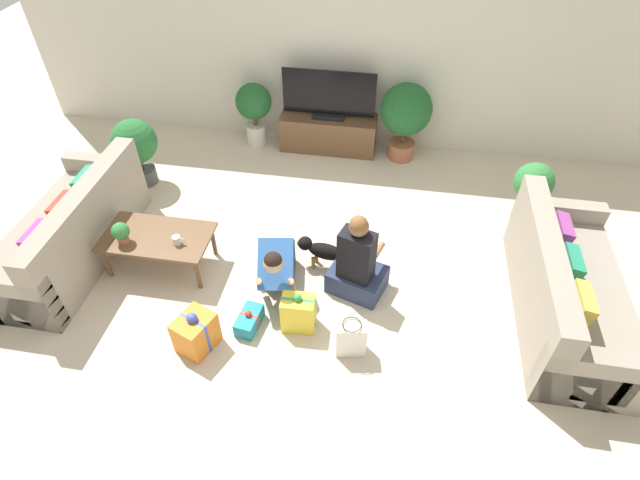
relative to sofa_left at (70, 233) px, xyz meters
name	(u,v)px	position (x,y,z in m)	size (l,w,h in m)	color
ground_plane	(306,273)	(2.42, 0.13, -0.31)	(16.00, 16.00, 0.00)	beige
wall_back	(344,46)	(2.42, 2.76, 0.99)	(8.40, 0.06, 2.60)	beige
sofa_left	(70,233)	(0.00, 0.00, 0.00)	(0.86, 1.98, 0.85)	gray
sofa_right	(565,291)	(4.84, 0.02, 0.00)	(0.86, 1.98, 0.85)	gray
coffee_table	(157,239)	(0.95, 0.01, 0.05)	(1.07, 0.60, 0.40)	brown
tv_console	(328,133)	(2.28, 2.48, -0.07)	(1.26, 0.41, 0.47)	brown
tv	(329,97)	(2.28, 2.48, 0.44)	(1.18, 0.20, 0.63)	black
potted_plant_back_left	(254,107)	(1.30, 2.43, 0.25)	(0.47, 0.47, 0.87)	beige
potted_plant_corner_right	(532,187)	(4.69, 1.36, 0.16)	(0.42, 0.42, 0.75)	#A36042
potted_plant_back_right	(406,113)	(3.26, 2.43, 0.34)	(0.65, 0.65, 1.02)	#A36042
potted_plant_corner_left	(135,146)	(0.15, 1.34, 0.22)	(0.53, 0.53, 0.85)	#4C4C51
person_kneeling	(278,265)	(2.20, -0.11, 0.01)	(0.43, 0.79, 0.75)	#23232D
person_sitting	(357,265)	(2.95, 0.00, 0.03)	(0.62, 0.58, 0.96)	#283351
dog	(321,250)	(2.56, 0.25, -0.08)	(0.57, 0.22, 0.34)	black
gift_box_a	(298,313)	(2.48, -0.53, -0.12)	(0.31, 0.22, 0.42)	yellow
gift_box_b	(196,333)	(1.65, -0.90, -0.13)	(0.37, 0.41, 0.43)	orange
gift_box_c	(249,320)	(2.04, -0.61, -0.23)	(0.21, 0.34, 0.21)	teal
gift_bag_a	(351,338)	(2.98, -0.73, -0.13)	(0.28, 0.19, 0.38)	white
mug	(177,240)	(1.20, -0.07, 0.14)	(0.12, 0.08, 0.09)	silver
tabletop_plant	(121,232)	(0.68, -0.13, 0.22)	(0.17, 0.17, 0.22)	#A36042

